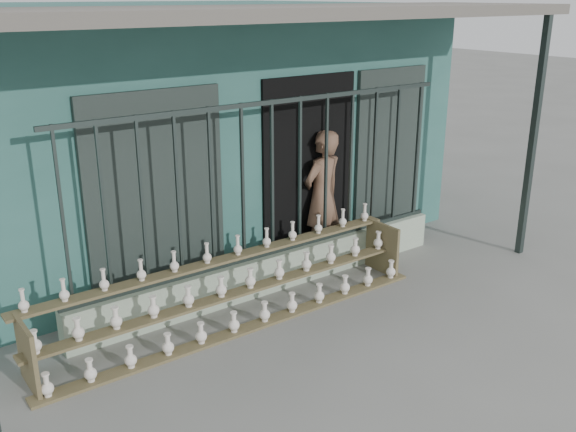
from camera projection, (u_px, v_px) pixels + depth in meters
ground at (345, 332)px, 6.66m from camera, size 60.00×60.00×0.00m
workshop_building at (157, 117)px, 9.35m from camera, size 7.40×6.60×3.21m
parapet_wall at (273, 271)px, 7.58m from camera, size 5.00×0.20×0.45m
security_fence at (272, 180)px, 7.21m from camera, size 5.00×0.04×1.80m
shelf_rack at (237, 290)px, 6.79m from camera, size 4.50×0.68×0.85m
elderly_woman at (322, 197)px, 8.21m from camera, size 0.70×0.53×1.73m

